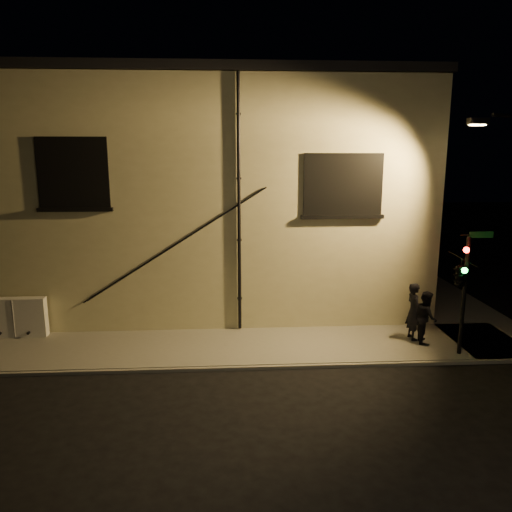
{
  "coord_description": "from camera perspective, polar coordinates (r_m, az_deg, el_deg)",
  "views": [
    {
      "loc": [
        -2.25,
        -13.18,
        6.07
      ],
      "look_at": [
        -1.32,
        1.8,
        2.9
      ],
      "focal_mm": 35.0,
      "sensor_mm": 36.0,
      "label": 1
    }
  ],
  "objects": [
    {
      "name": "ground",
      "position": [
        14.69,
        5.72,
        -12.54
      ],
      "size": [
        90.0,
        90.0,
        0.0
      ],
      "primitive_type": "plane",
      "color": "black"
    },
    {
      "name": "sidewalk",
      "position": [
        18.89,
        7.28,
        -6.71
      ],
      "size": [
        21.0,
        16.0,
        0.12
      ],
      "color": "#67665D",
      "rests_on": "ground"
    },
    {
      "name": "building",
      "position": [
        22.25,
        -5.52,
        7.6
      ],
      "size": [
        16.2,
        12.23,
        8.8
      ],
      "color": "beige",
      "rests_on": "ground"
    },
    {
      "name": "utility_cabinet",
      "position": [
        18.09,
        -25.8,
        -6.32
      ],
      "size": [
        1.98,
        0.33,
        1.3
      ],
      "primitive_type": "cube",
      "color": "silver",
      "rests_on": "sidewalk"
    },
    {
      "name": "pedestrian_a",
      "position": [
        16.81,
        17.57,
        -6.03
      ],
      "size": [
        0.49,
        0.71,
        1.85
      ],
      "primitive_type": "imported",
      "rotation": [
        0.0,
        0.0,
        1.64
      ],
      "color": "black",
      "rests_on": "sidewalk"
    },
    {
      "name": "pedestrian_b",
      "position": [
        16.67,
        18.86,
        -6.61
      ],
      "size": [
        0.78,
        0.92,
        1.66
      ],
      "primitive_type": "imported",
      "rotation": [
        0.0,
        0.0,
        1.36
      ],
      "color": "black",
      "rests_on": "sidewalk"
    },
    {
      "name": "traffic_signal",
      "position": [
        15.48,
        22.38,
        -1.88
      ],
      "size": [
        1.23,
        2.17,
        3.69
      ],
      "color": "black",
      "rests_on": "sidewalk"
    }
  ]
}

